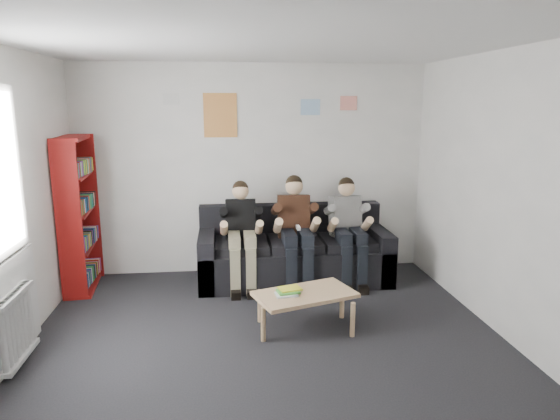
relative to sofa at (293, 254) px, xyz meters
name	(u,v)px	position (x,y,z in m)	size (l,w,h in m)	color
room_shell	(271,210)	(-0.48, -2.05, 1.02)	(5.00, 5.00, 5.00)	black
sofa	(293,254)	(0.00, 0.00, 0.00)	(2.36, 0.96, 0.91)	black
bookshelf	(79,214)	(-2.56, -0.02, 0.59)	(0.28, 0.83, 1.83)	maroon
coffee_table	(305,297)	(-0.09, -1.45, 0.01)	(0.96, 0.53, 0.38)	tan
game_cases	(288,291)	(-0.26, -1.46, 0.08)	(0.25, 0.22, 0.05)	silver
person_left	(242,235)	(-0.66, -0.20, 0.33)	(0.36, 0.78, 1.28)	black
person_middle	(296,231)	(0.00, -0.21, 0.35)	(0.39, 0.84, 1.34)	#462917
person_right	(349,231)	(0.66, -0.20, 0.33)	(0.37, 0.80, 1.30)	white
radiator	(17,327)	(-2.63, -1.85, 0.02)	(0.10, 0.64, 0.60)	silver
poster_large	(220,115)	(-0.88, 0.43, 1.72)	(0.42, 0.01, 0.55)	gold
poster_blue	(310,107)	(0.27, 0.43, 1.82)	(0.25, 0.01, 0.20)	#3E94D5
poster_pink	(349,103)	(0.77, 0.43, 1.87)	(0.22, 0.01, 0.18)	#CA3F9C
poster_sign	(171,99)	(-1.48, 0.43, 1.92)	(0.20, 0.01, 0.14)	silver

